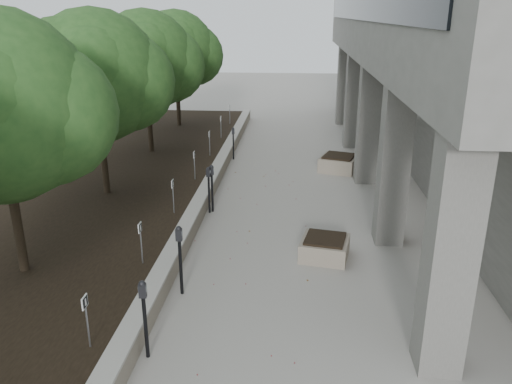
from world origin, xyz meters
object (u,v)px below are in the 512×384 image
(parking_meter_4, at_px, (212,188))
(planter_back, at_px, (339,163))
(crabapple_tree_3, at_px, (98,104))
(parking_meter_5, at_px, (233,143))
(crabapple_tree_4, at_px, (147,82))
(parking_meter_1, at_px, (145,320))
(parking_meter_2, at_px, (180,260))
(crabapple_tree_2, at_px, (4,147))
(crabapple_tree_5, at_px, (176,69))
(planter_front, at_px, (325,247))
(parking_meter_3, at_px, (209,190))

(parking_meter_4, bearing_deg, planter_back, 49.76)
(crabapple_tree_3, relative_size, parking_meter_5, 4.11)
(crabapple_tree_3, distance_m, parking_meter_4, 4.11)
(crabapple_tree_4, relative_size, parking_meter_1, 3.65)
(parking_meter_1, xyz_separation_m, parking_meter_2, (0.13, 2.13, 0.03))
(crabapple_tree_2, bearing_deg, planter_back, 51.27)
(crabapple_tree_2, relative_size, crabapple_tree_5, 1.00)
(planter_front, bearing_deg, parking_meter_3, 140.87)
(crabapple_tree_2, xyz_separation_m, parking_meter_3, (3.25, 4.58, -2.41))
(planter_back, bearing_deg, parking_meter_1, -109.75)
(crabapple_tree_2, distance_m, parking_meter_5, 11.20)
(parking_meter_3, relative_size, parking_meter_4, 0.98)
(crabapple_tree_2, height_order, crabapple_tree_4, same)
(crabapple_tree_5, distance_m, parking_meter_1, 17.64)
(crabapple_tree_4, distance_m, planter_back, 7.95)
(crabapple_tree_3, xyz_separation_m, parking_meter_2, (3.44, -5.04, -2.34))
(crabapple_tree_5, height_order, parking_meter_2, crabapple_tree_5)
(parking_meter_2, height_order, parking_meter_5, parking_meter_2)
(crabapple_tree_5, height_order, parking_meter_3, crabapple_tree_5)
(parking_meter_4, bearing_deg, parking_meter_2, -87.07)
(parking_meter_4, relative_size, planter_front, 1.31)
(parking_meter_3, bearing_deg, parking_meter_5, 101.81)
(crabapple_tree_5, bearing_deg, parking_meter_5, -54.55)
(parking_meter_3, relative_size, planter_back, 1.11)
(crabapple_tree_2, xyz_separation_m, crabapple_tree_5, (0.00, 15.00, 0.00))
(crabapple_tree_5, xyz_separation_m, planter_front, (6.53, -13.08, -2.86))
(planter_back, bearing_deg, crabapple_tree_4, 173.93)
(crabapple_tree_2, height_order, planter_front, crabapple_tree_2)
(crabapple_tree_3, bearing_deg, parking_meter_3, -7.34)
(crabapple_tree_3, bearing_deg, parking_meter_1, -65.25)
(crabapple_tree_5, relative_size, parking_meter_1, 3.65)
(crabapple_tree_3, bearing_deg, crabapple_tree_2, -90.00)
(parking_meter_3, height_order, parking_meter_4, parking_meter_4)
(parking_meter_4, bearing_deg, crabapple_tree_4, 123.68)
(planter_front, distance_m, planter_back, 7.35)
(parking_meter_3, height_order, planter_front, parking_meter_3)
(crabapple_tree_5, bearing_deg, planter_back, -38.05)
(parking_meter_5, distance_m, planter_front, 9.14)
(crabapple_tree_2, relative_size, parking_meter_3, 3.83)
(crabapple_tree_2, height_order, parking_meter_5, crabapple_tree_2)
(crabapple_tree_3, relative_size, planter_back, 4.23)
(crabapple_tree_5, bearing_deg, parking_meter_4, -72.12)
(planter_front, relative_size, planter_back, 0.86)
(parking_meter_4, distance_m, parking_meter_5, 5.75)
(crabapple_tree_4, xyz_separation_m, parking_meter_1, (3.30, -12.17, -2.37))
(crabapple_tree_2, height_order, parking_meter_2, crabapple_tree_2)
(parking_meter_1, distance_m, planter_front, 5.23)
(parking_meter_2, bearing_deg, planter_front, 30.25)
(crabapple_tree_4, bearing_deg, planter_front, -51.09)
(crabapple_tree_3, relative_size, parking_meter_2, 3.50)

